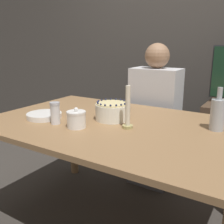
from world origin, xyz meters
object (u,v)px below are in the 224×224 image
bottle (218,114)px  sugar_bowl (76,119)px  person_man_blue_shirt (154,125)px  candle (128,112)px  sugar_shaker (55,113)px  cake (112,111)px

bottle → sugar_bowl: bearing=-151.3°
bottle → person_man_blue_shirt: (-0.59, 0.53, -0.30)m
candle → bottle: 0.50m
sugar_shaker → bottle: bottle is taller
sugar_bowl → sugar_shaker: sugar_shaker is taller
cake → sugar_shaker: sugar_shaker is taller
cake → person_man_blue_shirt: size_ratio=0.17×
bottle → person_man_blue_shirt: bearing=138.0°
sugar_bowl → sugar_shaker: 0.16m
candle → bottle: bearing=28.2°
sugar_bowl → person_man_blue_shirt: (0.10, 0.91, -0.26)m
bottle → sugar_shaker: bearing=-155.3°
sugar_bowl → candle: 0.30m
sugar_shaker → person_man_blue_shirt: size_ratio=0.11×
cake → sugar_bowl: bearing=-110.2°
cake → person_man_blue_shirt: bearing=88.9°
sugar_shaker → bottle: size_ratio=0.55×
cake → candle: bearing=-30.6°
sugar_bowl → bottle: bottle is taller
person_man_blue_shirt → cake: bearing=88.9°
candle → person_man_blue_shirt: size_ratio=0.20×
person_man_blue_shirt → bottle: bearing=138.0°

